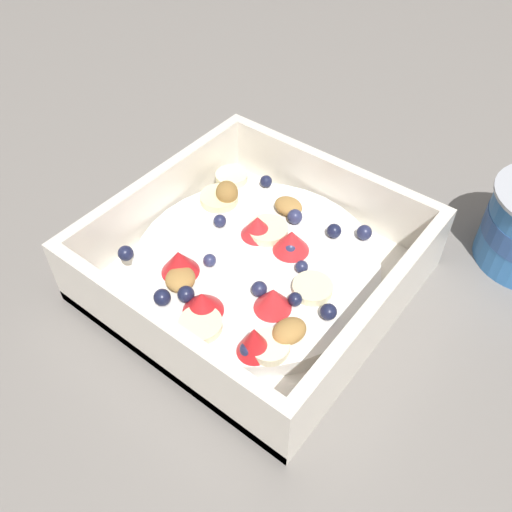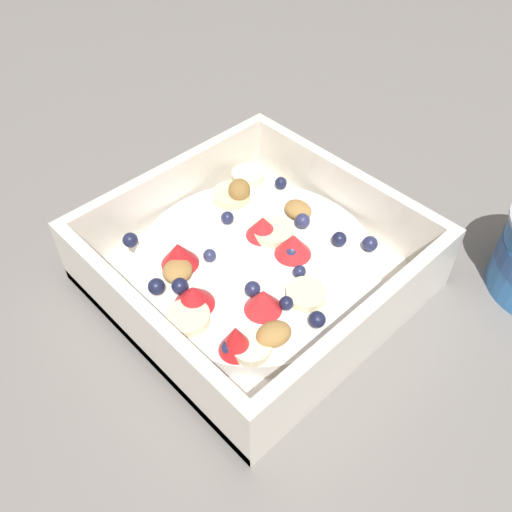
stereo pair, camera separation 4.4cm
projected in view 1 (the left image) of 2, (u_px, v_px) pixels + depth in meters
The scene contains 3 objects.
ground_plane at pixel (271, 281), 0.46m from camera, with size 2.40×2.40×0.00m, color gray.
fruit_bowl at pixel (255, 266), 0.44m from camera, with size 0.22×0.22×0.06m.
spoon at pixel (318, 179), 0.55m from camera, with size 0.07×0.17×0.01m.
Camera 1 is at (0.25, 0.18, 0.35)m, focal length 38.59 mm.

